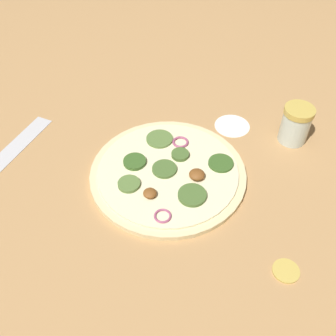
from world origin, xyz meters
name	(u,v)px	position (x,y,z in m)	size (l,w,h in m)	color
ground_plane	(168,175)	(0.00, 0.00, 0.00)	(3.00, 3.00, 0.00)	tan
pizza	(168,173)	(0.00, 0.00, 0.01)	(0.31, 0.31, 0.03)	beige
spice_jar	(296,124)	(-0.26, -0.13, 0.04)	(0.06, 0.06, 0.08)	silver
loose_cap	(286,270)	(-0.21, 0.19, 0.00)	(0.04, 0.04, 0.01)	gold
flour_patch	(232,126)	(-0.13, -0.16, 0.00)	(0.08, 0.08, 0.00)	white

